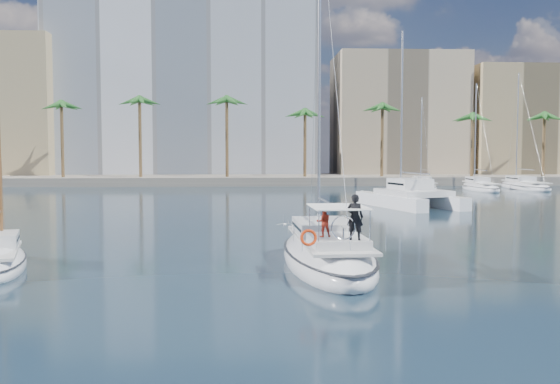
{
  "coord_description": "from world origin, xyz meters",
  "views": [
    {
      "loc": [
        -2.06,
        -30.12,
        5.14
      ],
      "look_at": [
        -0.43,
        1.5,
        2.92
      ],
      "focal_mm": 40.0,
      "sensor_mm": 36.0,
      "label": 1
    }
  ],
  "objects": [
    {
      "name": "moored_yacht_a",
      "position": [
        20.0,
        47.0,
        0.0
      ],
      "size": [
        3.37,
        9.52,
        11.9
      ],
      "primitive_type": null,
      "rotation": [
        0.0,
        0.0,
        -0.07
      ],
      "color": "white",
      "rests_on": "ground"
    },
    {
      "name": "building_tan_right",
      "position": [
        42.0,
        68.0,
        9.0
      ],
      "size": [
        18.0,
        12.0,
        18.0
      ],
      "primitive_type": "cube",
      "color": "tan",
      "rests_on": "ground"
    },
    {
      "name": "building_modern",
      "position": [
        -12.0,
        73.0,
        14.0
      ],
      "size": [
        42.0,
        16.0,
        28.0
      ],
      "primitive_type": "cube",
      "color": "white",
      "rests_on": "ground"
    },
    {
      "name": "moored_yacht_c",
      "position": [
        33.0,
        47.0,
        0.0
      ],
      "size": [
        3.98,
        12.33,
        15.54
      ],
      "primitive_type": null,
      "rotation": [
        0.0,
        0.0,
        0.03
      ],
      "color": "white",
      "rests_on": "ground"
    },
    {
      "name": "palm_right",
      "position": [
        34.0,
        57.0,
        10.28
      ],
      "size": [
        3.6,
        3.6,
        12.3
      ],
      "color": "brown",
      "rests_on": "ground"
    },
    {
      "name": "ground",
      "position": [
        0.0,
        0.0,
        0.0
      ],
      "size": [
        160.0,
        160.0,
        0.0
      ],
      "primitive_type": "plane",
      "color": "black",
      "rests_on": "ground"
    },
    {
      "name": "small_sloop",
      "position": [
        -12.62,
        -3.37,
        0.38
      ],
      "size": [
        3.97,
        7.11,
        9.76
      ],
      "rotation": [
        0.0,
        0.0,
        0.29
      ],
      "color": "white",
      "rests_on": "ground"
    },
    {
      "name": "main_sloop",
      "position": [
        1.38,
        -3.41,
        0.53
      ],
      "size": [
        4.15,
        11.6,
        17.0
      ],
      "rotation": [
        0.0,
        0.0,
        0.04
      ],
      "color": "white",
      "rests_on": "ground"
    },
    {
      "name": "building_beige",
      "position": [
        22.0,
        70.0,
        10.0
      ],
      "size": [
        20.0,
        14.0,
        20.0
      ],
      "primitive_type": "cube",
      "color": "tan",
      "rests_on": "ground"
    },
    {
      "name": "palm_left",
      "position": [
        -34.0,
        57.0,
        10.28
      ],
      "size": [
        3.6,
        3.6,
        12.3
      ],
      "color": "brown",
      "rests_on": "ground"
    },
    {
      "name": "moored_yacht_b",
      "position": [
        26.5,
        45.0,
        0.0
      ],
      "size": [
        3.32,
        10.83,
        13.72
      ],
      "primitive_type": null,
      "rotation": [
        0.0,
        0.0,
        -0.02
      ],
      "color": "white",
      "rests_on": "ground"
    },
    {
      "name": "seagull",
      "position": [
        0.16,
        7.31,
        0.54
      ],
      "size": [
        1.02,
        0.44,
        0.19
      ],
      "color": "silver",
      "rests_on": "ground"
    },
    {
      "name": "quay",
      "position": [
        0.0,
        61.0,
        0.6
      ],
      "size": [
        120.0,
        14.0,
        1.2
      ],
      "primitive_type": "cube",
      "color": "gray",
      "rests_on": "ground"
    },
    {
      "name": "palm_centre",
      "position": [
        0.0,
        57.0,
        10.28
      ],
      "size": [
        3.6,
        3.6,
        12.3
      ],
      "color": "brown",
      "rests_on": "ground"
    },
    {
      "name": "catamaran",
      "position": [
        12.24,
        23.91,
        1.11
      ],
      "size": [
        8.08,
        11.64,
        15.59
      ],
      "rotation": [
        0.0,
        0.0,
        0.29
      ],
      "color": "white",
      "rests_on": "ground"
    }
  ]
}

